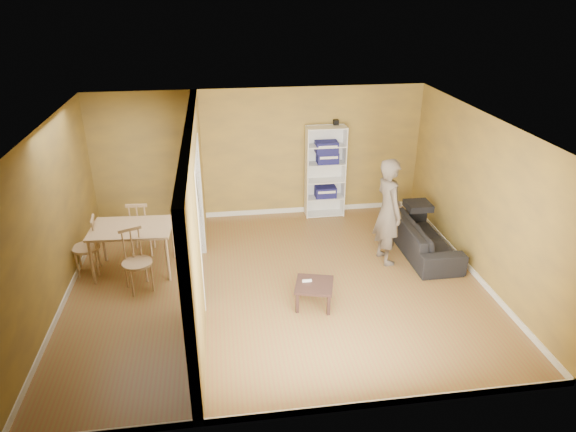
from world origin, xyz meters
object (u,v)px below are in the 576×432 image
object	(u,v)px
chair_near	(137,261)
chair_far	(141,226)
sofa	(424,233)
coffee_table	(314,287)
chair_left	(86,246)
person	(389,203)
dining_table	(132,231)
bookshelf	(325,171)

from	to	relation	value
chair_near	chair_far	bearing A→B (deg)	69.75
chair_far	sofa	bearing A→B (deg)	175.98
coffee_table	chair_near	distance (m)	2.75
coffee_table	chair_far	size ratio (longest dim) A/B	0.54
chair_left	chair_far	distance (m)	1.01
person	dining_table	bearing A→B (deg)	78.14
bookshelf	dining_table	xyz separation A→B (m)	(-3.57, -1.84, -0.21)
person	chair_far	bearing A→B (deg)	69.56
coffee_table	chair_far	world-z (taller)	chair_far
sofa	dining_table	distance (m)	4.99
dining_table	chair_far	xyz separation A→B (m)	(0.05, 0.63, -0.22)
coffee_table	chair_left	xyz separation A→B (m)	(-3.52, 1.46, 0.18)
bookshelf	chair_far	xyz separation A→B (m)	(-3.51, -1.20, -0.42)
sofa	bookshelf	bearing A→B (deg)	36.74
sofa	person	size ratio (longest dim) A/B	0.90
chair_left	chair_near	distance (m)	1.11
person	chair_near	xyz separation A→B (m)	(-4.09, -0.36, -0.58)
sofa	chair_near	world-z (taller)	chair_near
dining_table	chair_left	xyz separation A→B (m)	(-0.77, 0.05, -0.24)
person	coffee_table	world-z (taller)	person
sofa	coffee_table	size ratio (longest dim) A/B	3.59
sofa	coffee_table	xyz separation A→B (m)	(-2.23, -1.37, -0.06)
bookshelf	dining_table	distance (m)	4.02
bookshelf	chair_near	xyz separation A→B (m)	(-3.44, -2.44, -0.43)
chair_left	chair_near	size ratio (longest dim) A/B	0.97
chair_left	chair_far	xyz separation A→B (m)	(0.82, 0.58, 0.02)
dining_table	chair_near	world-z (taller)	chair_near
coffee_table	bookshelf	bearing A→B (deg)	75.92
chair_left	chair_near	world-z (taller)	chair_near
person	chair_left	distance (m)	5.03
bookshelf	chair_left	size ratio (longest dim) A/B	1.91
bookshelf	dining_table	size ratio (longest dim) A/B	1.45
bookshelf	dining_table	world-z (taller)	bookshelf
person	chair_far	world-z (taller)	person
dining_table	chair_near	size ratio (longest dim) A/B	1.28
sofa	dining_table	bearing A→B (deg)	89.25
dining_table	chair_far	size ratio (longest dim) A/B	1.27
chair_far	person	bearing A→B (deg)	171.85
chair_near	sofa	bearing A→B (deg)	-17.07
chair_left	person	bearing A→B (deg)	80.32
sofa	chair_far	world-z (taller)	chair_far
person	coffee_table	bearing A→B (deg)	119.91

